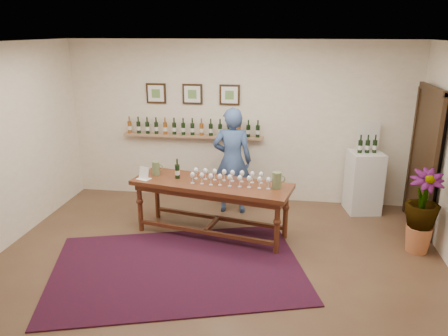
# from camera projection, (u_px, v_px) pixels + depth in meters

# --- Properties ---
(ground) EXTENTS (6.00, 6.00, 0.00)m
(ground) POSITION_uv_depth(u_px,v_px,m) (215.00, 267.00, 5.67)
(ground) COLOR #523224
(ground) RESTS_ON ground
(room_shell) EXTENTS (6.00, 6.00, 6.00)m
(room_shell) POSITION_uv_depth(u_px,v_px,m) (368.00, 152.00, 6.79)
(room_shell) COLOR #EEE4CA
(room_shell) RESTS_ON ground
(rug) EXTENTS (3.64, 2.93, 0.02)m
(rug) POSITION_uv_depth(u_px,v_px,m) (178.00, 268.00, 5.63)
(rug) COLOR #490D14
(rug) RESTS_ON ground
(tasting_table) EXTENTS (2.43, 1.21, 0.83)m
(tasting_table) POSITION_uv_depth(u_px,v_px,m) (211.00, 190.00, 6.38)
(tasting_table) COLOR #4A2512
(tasting_table) RESTS_ON ground
(table_glasses) EXTENTS (1.30, 0.38, 0.18)m
(table_glasses) POSITION_uv_depth(u_px,v_px,m) (227.00, 177.00, 6.28)
(table_glasses) COLOR white
(table_glasses) RESTS_ON tasting_table
(table_bottles) EXTENTS (0.28, 0.21, 0.26)m
(table_bottles) POSITION_uv_depth(u_px,v_px,m) (179.00, 169.00, 6.51)
(table_bottles) COLOR black
(table_bottles) RESTS_ON tasting_table
(pitcher_left) EXTENTS (0.17, 0.17, 0.21)m
(pitcher_left) POSITION_uv_depth(u_px,v_px,m) (156.00, 168.00, 6.63)
(pitcher_left) COLOR #5E6B43
(pitcher_left) RESTS_ON tasting_table
(pitcher_right) EXTENTS (0.16, 0.16, 0.23)m
(pitcher_right) POSITION_uv_depth(u_px,v_px,m) (277.00, 180.00, 6.08)
(pitcher_right) COLOR #5E6B43
(pitcher_right) RESTS_ON tasting_table
(menu_card) EXTENTS (0.23, 0.20, 0.18)m
(menu_card) POSITION_uv_depth(u_px,v_px,m) (144.00, 173.00, 6.48)
(menu_card) COLOR white
(menu_card) RESTS_ON tasting_table
(display_pedestal) EXTENTS (0.60, 0.60, 1.03)m
(display_pedestal) POSITION_uv_depth(u_px,v_px,m) (364.00, 182.00, 7.28)
(display_pedestal) COLOR silver
(display_pedestal) RESTS_ON ground
(pedestal_bottles) EXTENTS (0.29, 0.12, 0.28)m
(pedestal_bottles) POSITION_uv_depth(u_px,v_px,m) (368.00, 145.00, 7.06)
(pedestal_bottles) COLOR black
(pedestal_bottles) RESTS_ON display_pedestal
(info_sign) EXTENTS (0.37, 0.09, 0.51)m
(info_sign) POSITION_uv_depth(u_px,v_px,m) (368.00, 135.00, 7.18)
(info_sign) COLOR white
(info_sign) RESTS_ON display_pedestal
(potted_plant) EXTENTS (0.58, 0.58, 1.02)m
(potted_plant) POSITION_uv_depth(u_px,v_px,m) (422.00, 212.00, 5.90)
(potted_plant) COLOR #B0623A
(potted_plant) RESTS_ON ground
(person) EXTENTS (0.67, 0.46, 1.77)m
(person) POSITION_uv_depth(u_px,v_px,m) (232.00, 161.00, 7.17)
(person) COLOR #354E7F
(person) RESTS_ON ground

